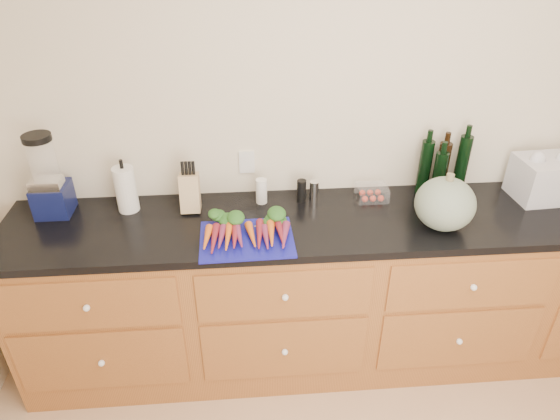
{
  "coord_description": "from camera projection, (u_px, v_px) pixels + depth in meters",
  "views": [
    {
      "loc": [
        -0.61,
        -0.77,
        2.27
      ],
      "look_at": [
        -0.46,
        1.2,
        1.06
      ],
      "focal_mm": 32.0,
      "sensor_mm": 36.0,
      "label": 1
    }
  ],
  "objects": [
    {
      "name": "wall_back",
      "position": [
        361.0,
        124.0,
        2.58
      ],
      "size": [
        4.1,
        0.05,
        2.6
      ],
      "primitive_type": "cube",
      "color": "beige",
      "rests_on": "ground"
    },
    {
      "name": "cabinets",
      "position": [
        361.0,
        292.0,
        2.75
      ],
      "size": [
        3.6,
        0.64,
        0.9
      ],
      "color": "brown",
      "rests_on": "ground"
    },
    {
      "name": "countertop",
      "position": [
        369.0,
        220.0,
        2.51
      ],
      "size": [
        3.64,
        0.62,
        0.04
      ],
      "primitive_type": "cube",
      "color": "black",
      "rests_on": "cabinets"
    },
    {
      "name": "cutting_board",
      "position": [
        247.0,
        239.0,
        2.31
      ],
      "size": [
        0.44,
        0.34,
        0.01
      ],
      "primitive_type": "cube",
      "rotation": [
        0.0,
        0.0,
        0.02
      ],
      "color": "#12138F",
      "rests_on": "countertop"
    },
    {
      "name": "carrots",
      "position": [
        246.0,
        229.0,
        2.33
      ],
      "size": [
        0.4,
        0.29,
        0.06
      ],
      "color": "orange",
      "rests_on": "cutting_board"
    },
    {
      "name": "squash",
      "position": [
        445.0,
        204.0,
        2.35
      ],
      "size": [
        0.28,
        0.28,
        0.25
      ],
      "primitive_type": "ellipsoid",
      "color": "slate",
      "rests_on": "countertop"
    },
    {
      "name": "blender_appliance",
      "position": [
        48.0,
        180.0,
        2.43
      ],
      "size": [
        0.17,
        0.17,
        0.42
      ],
      "color": "#0E1341",
      "rests_on": "countertop"
    },
    {
      "name": "paper_towel",
      "position": [
        126.0,
        189.0,
        2.49
      ],
      "size": [
        0.11,
        0.11,
        0.24
      ],
      "primitive_type": "cylinder",
      "color": "white",
      "rests_on": "countertop"
    },
    {
      "name": "knife_block",
      "position": [
        190.0,
        193.0,
        2.5
      ],
      "size": [
        0.1,
        0.1,
        0.19
      ],
      "primitive_type": "cube",
      "color": "tan",
      "rests_on": "countertop"
    },
    {
      "name": "grinder_salt",
      "position": [
        261.0,
        191.0,
        2.58
      ],
      "size": [
        0.06,
        0.06,
        0.13
      ],
      "primitive_type": "cylinder",
      "color": "white",
      "rests_on": "countertop"
    },
    {
      "name": "grinder_pepper",
      "position": [
        301.0,
        191.0,
        2.59
      ],
      "size": [
        0.05,
        0.05,
        0.12
      ],
      "primitive_type": "cylinder",
      "color": "black",
      "rests_on": "countertop"
    },
    {
      "name": "canister_chrome",
      "position": [
        314.0,
        191.0,
        2.6
      ],
      "size": [
        0.05,
        0.05,
        0.11
      ],
      "primitive_type": "cylinder",
      "color": "white",
      "rests_on": "countertop"
    },
    {
      "name": "tomato_box",
      "position": [
        372.0,
        193.0,
        2.62
      ],
      "size": [
        0.16,
        0.13,
        0.07
      ],
      "primitive_type": "cube",
      "color": "white",
      "rests_on": "countertop"
    },
    {
      "name": "bottles",
      "position": [
        442.0,
        168.0,
        2.62
      ],
      "size": [
        0.26,
        0.14,
        0.32
      ],
      "color": "black",
      "rests_on": "countertop"
    },
    {
      "name": "grocery_bag",
      "position": [
        545.0,
        179.0,
        2.6
      ],
      "size": [
        0.31,
        0.26,
        0.22
      ],
      "primitive_type": null,
      "rotation": [
        0.0,
        0.0,
        0.06
      ],
      "color": "silver",
      "rests_on": "countertop"
    }
  ]
}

